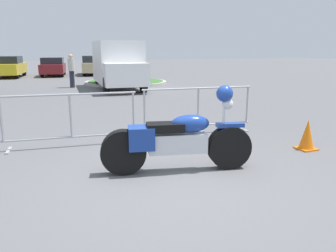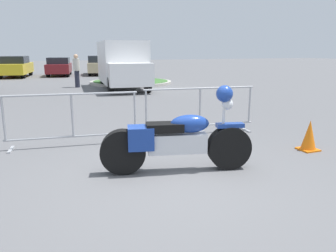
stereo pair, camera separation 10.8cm
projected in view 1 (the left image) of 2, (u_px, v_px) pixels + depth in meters
ground_plane at (177, 180)px, 4.87m from camera, size 120.00×120.00×0.00m
motorcycle at (178, 140)px, 5.14m from camera, size 2.38×0.75×1.36m
crowd_barrier_near at (71, 119)px, 6.44m from camera, size 2.59×0.70×1.07m
crowd_barrier_far at (198, 110)px, 7.47m from camera, size 2.59×0.70×1.07m
delivery_van at (118, 63)px, 16.14m from camera, size 2.31×5.13×2.31m
parked_car_yellow at (9, 67)px, 23.11m from camera, size 2.35×4.54×1.47m
parked_car_maroon at (53, 67)px, 24.36m from camera, size 2.16×4.18×1.36m
parked_car_tan at (93, 65)px, 25.48m from camera, size 2.33×4.50×1.46m
pedestrian at (71, 70)px, 16.70m from camera, size 0.43×0.43×1.69m
planter_island at (126, 78)px, 19.23m from camera, size 4.66×4.66×1.13m
traffic_cone at (307, 135)px, 6.32m from camera, size 0.34×0.34×0.59m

